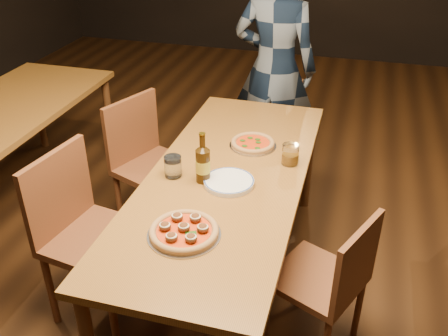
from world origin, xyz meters
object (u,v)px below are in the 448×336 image
(pizza_meatball, at_px, (184,231))
(pizza_margherita, at_px, (253,143))
(beer_bottle, at_px, (203,165))
(amber_glass, at_px, (290,154))
(chair_main_sw, at_px, (157,168))
(diner, at_px, (275,69))
(chair_main_nw, at_px, (98,238))
(chair_end, at_px, (271,130))
(water_glass, at_px, (173,166))
(table_main, at_px, (227,186))
(plate_stack, at_px, (229,182))
(chair_main_e, at_px, (317,278))

(pizza_meatball, relative_size, pizza_margherita, 1.19)
(beer_bottle, xyz_separation_m, amber_glass, (0.40, 0.30, -0.04))
(chair_main_sw, height_order, diner, diner)
(chair_main_nw, relative_size, chair_end, 1.21)
(water_glass, bearing_deg, diner, 80.29)
(table_main, height_order, pizza_meatball, pizza_meatball)
(pizza_meatball, distance_m, water_glass, 0.51)
(pizza_meatball, bearing_deg, chair_end, 88.51)
(chair_main_sw, relative_size, amber_glass, 8.26)
(table_main, xyz_separation_m, beer_bottle, (-0.10, -0.09, 0.17))
(plate_stack, distance_m, water_glass, 0.30)
(table_main, relative_size, beer_bottle, 7.48)
(chair_main_e, relative_size, plate_stack, 3.28)
(pizza_margherita, relative_size, amber_glass, 2.37)
(chair_main_e, relative_size, water_glass, 7.49)
(pizza_meatball, bearing_deg, chair_main_nw, 163.64)
(chair_main_nw, distance_m, beer_bottle, 0.67)
(table_main, distance_m, plate_stack, 0.12)
(table_main, relative_size, chair_end, 2.46)
(chair_end, relative_size, water_glass, 7.23)
(chair_main_nw, xyz_separation_m, diner, (0.57, 1.78, 0.37))
(chair_main_sw, bearing_deg, chair_end, -11.96)
(table_main, distance_m, water_glass, 0.31)
(water_glass, xyz_separation_m, amber_glass, (0.57, 0.29, 0.00))
(chair_end, height_order, water_glass, water_glass)
(pizza_margherita, distance_m, plate_stack, 0.44)
(amber_glass, bearing_deg, chair_end, 105.50)
(pizza_meatball, relative_size, beer_bottle, 1.21)
(pizza_margherita, xyz_separation_m, beer_bottle, (-0.16, -0.44, 0.08))
(chair_end, bearing_deg, amber_glass, -71.53)
(table_main, bearing_deg, chair_main_e, -28.36)
(chair_end, relative_size, plate_stack, 3.16)
(diner, bearing_deg, water_glass, 83.17)
(beer_bottle, distance_m, water_glass, 0.17)
(chair_end, height_order, pizza_meatball, chair_end)
(pizza_meatball, relative_size, diner, 0.19)
(pizza_meatball, distance_m, amber_glass, 0.82)
(table_main, distance_m, chair_end, 1.31)
(plate_stack, distance_m, beer_bottle, 0.16)
(diner, bearing_deg, chair_main_e, 110.93)
(chair_end, xyz_separation_m, beer_bottle, (-0.10, -1.37, 0.44))
(chair_main_e, xyz_separation_m, diner, (-0.55, 1.68, 0.44))
(table_main, height_order, diner, diner)
(table_main, height_order, chair_main_sw, chair_main_sw)
(chair_main_sw, height_order, pizza_meatball, chair_main_sw)
(table_main, bearing_deg, beer_bottle, -137.57)
(table_main, relative_size, plate_stack, 7.76)
(chair_end, bearing_deg, plate_stack, -85.67)
(table_main, distance_m, diner, 1.41)
(chair_end, bearing_deg, pizza_margherita, -83.50)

